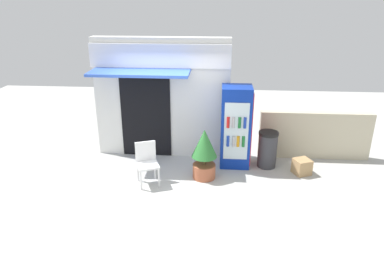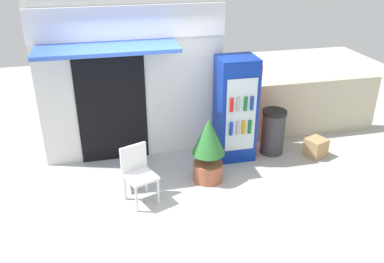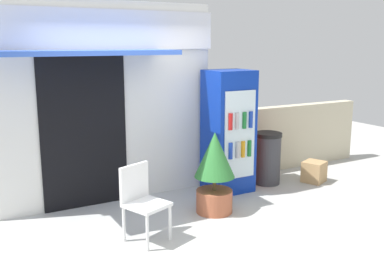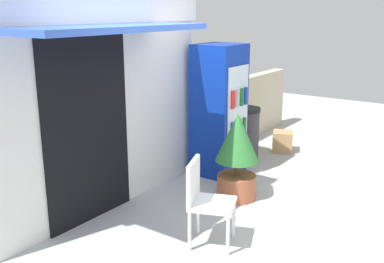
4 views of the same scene
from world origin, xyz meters
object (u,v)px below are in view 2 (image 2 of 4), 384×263
at_px(plastic_chair, 138,170).
at_px(potted_plant_near_shop, 208,147).
at_px(drink_cooler, 236,109).
at_px(trash_bin, 273,132).
at_px(cardboard_box, 316,147).

distance_m(plastic_chair, potted_plant_near_shop, 1.21).
xyz_separation_m(drink_cooler, plastic_chair, (-1.84, -0.97, -0.42)).
xyz_separation_m(potted_plant_near_shop, trash_bin, (1.40, 0.64, -0.19)).
bearing_deg(trash_bin, plastic_chair, -159.95).
xyz_separation_m(plastic_chair, potted_plant_near_shop, (1.17, 0.29, 0.10)).
bearing_deg(drink_cooler, cardboard_box, -13.49).
relative_size(drink_cooler, plastic_chair, 2.11).
xyz_separation_m(drink_cooler, trash_bin, (0.73, -0.03, -0.50)).
bearing_deg(trash_bin, potted_plant_near_shop, -155.30).
bearing_deg(plastic_chair, drink_cooler, 27.78).
bearing_deg(plastic_chair, cardboard_box, 10.68).
xyz_separation_m(trash_bin, cardboard_box, (0.72, -0.32, -0.25)).
bearing_deg(trash_bin, cardboard_box, -23.56).
bearing_deg(cardboard_box, potted_plant_near_shop, -171.23).
bearing_deg(potted_plant_near_shop, drink_cooler, 45.16).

